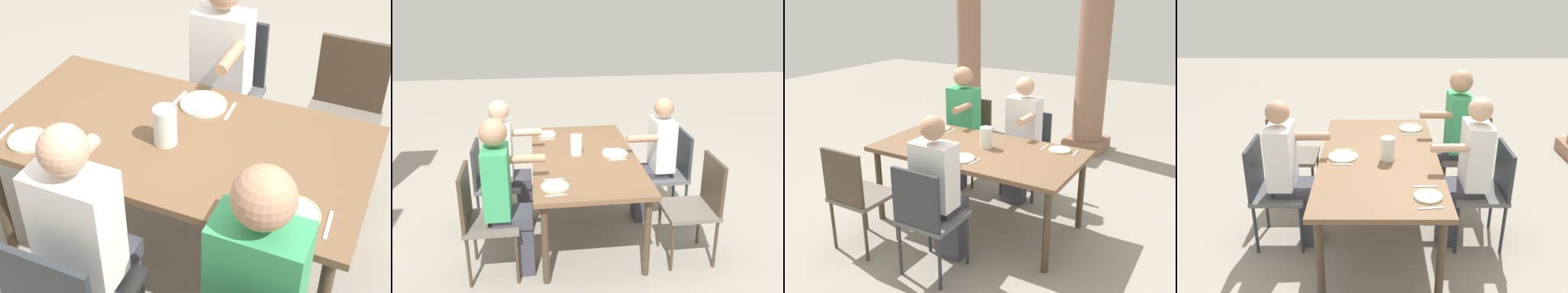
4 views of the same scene
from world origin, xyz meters
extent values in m
plane|color=gray|center=(0.00, 0.00, 0.00)|extent=(16.00, 16.00, 0.00)
cube|color=brown|center=(0.00, 0.00, 0.74)|extent=(1.89, 0.99, 0.04)
cylinder|color=#473828|center=(-0.87, 0.41, 0.36)|extent=(0.06, 0.06, 0.72)
cylinder|color=#473828|center=(0.87, 0.41, 0.36)|extent=(0.06, 0.06, 0.72)
cylinder|color=#473828|center=(-0.87, -0.41, 0.36)|extent=(0.06, 0.06, 0.72)
cylinder|color=#473828|center=(0.87, -0.41, 0.36)|extent=(0.06, 0.06, 0.72)
cube|color=#6A6158|center=(-0.66, 0.83, 0.47)|extent=(0.44, 0.44, 0.04)
cube|color=#473828|center=(-0.66, 1.03, 0.71)|extent=(0.42, 0.03, 0.48)
cylinder|color=#473828|center=(-0.85, 0.64, 0.23)|extent=(0.03, 0.03, 0.46)
cylinder|color=#473828|center=(-0.47, 0.64, 0.23)|extent=(0.03, 0.03, 0.46)
cylinder|color=#473828|center=(-0.85, 1.02, 0.23)|extent=(0.03, 0.03, 0.46)
cylinder|color=#473828|center=(-0.47, 1.02, 0.23)|extent=(0.03, 0.03, 0.46)
cube|color=#6A6158|center=(-0.66, -0.83, 0.47)|extent=(0.44, 0.44, 0.04)
cube|color=#473828|center=(-0.66, -1.03, 0.71)|extent=(0.42, 0.03, 0.47)
cylinder|color=#473828|center=(-0.47, -0.64, 0.23)|extent=(0.03, 0.03, 0.45)
cylinder|color=#473828|center=(-0.85, -0.64, 0.23)|extent=(0.03, 0.03, 0.45)
cylinder|color=#473828|center=(-0.47, -1.02, 0.23)|extent=(0.03, 0.03, 0.45)
cylinder|color=#473828|center=(-0.85, -1.02, 0.23)|extent=(0.03, 0.03, 0.45)
cube|color=#5B5E61|center=(0.09, 0.83, 0.48)|extent=(0.44, 0.44, 0.04)
cube|color=#2D3338|center=(0.09, 1.03, 0.69)|extent=(0.42, 0.03, 0.42)
cylinder|color=#2D3338|center=(-0.10, 0.64, 0.23)|extent=(0.03, 0.03, 0.46)
cylinder|color=#2D3338|center=(0.28, 0.64, 0.23)|extent=(0.03, 0.03, 0.46)
cylinder|color=#2D3338|center=(-0.10, 1.02, 0.23)|extent=(0.03, 0.03, 0.46)
cylinder|color=#2D3338|center=(0.28, 1.02, 0.23)|extent=(0.03, 0.03, 0.46)
cube|color=#5B5E61|center=(0.09, -0.83, 0.47)|extent=(0.44, 0.44, 0.04)
cube|color=#2D3338|center=(0.09, -1.03, 0.70)|extent=(0.42, 0.03, 0.46)
cylinder|color=#2D3338|center=(0.28, -0.64, 0.23)|extent=(0.03, 0.03, 0.45)
cylinder|color=#2D3338|center=(-0.10, -0.64, 0.23)|extent=(0.03, 0.03, 0.45)
cylinder|color=#2D3338|center=(0.28, -1.02, 0.23)|extent=(0.03, 0.03, 0.45)
cylinder|color=#2D3338|center=(-0.10, -1.02, 0.23)|extent=(0.03, 0.03, 0.45)
cube|color=#3F3F4C|center=(0.09, -0.60, 0.23)|extent=(0.24, 0.14, 0.46)
cube|color=#3F3F4C|center=(0.09, -0.69, 0.51)|extent=(0.28, 0.32, 0.10)
cube|color=white|center=(0.09, -0.80, 0.82)|extent=(0.34, 0.20, 0.52)
sphere|color=tan|center=(0.09, -0.80, 1.19)|extent=(0.19, 0.19, 0.19)
cylinder|color=tan|center=(-0.05, -0.56, 0.93)|extent=(0.07, 0.30, 0.07)
cube|color=#3F3F4C|center=(0.09, 0.59, 0.23)|extent=(0.24, 0.14, 0.46)
cube|color=#3F3F4C|center=(0.09, 0.68, 0.51)|extent=(0.28, 0.32, 0.10)
cube|color=white|center=(0.09, 0.79, 0.83)|extent=(0.34, 0.20, 0.54)
sphere|color=tan|center=(0.09, 0.79, 1.22)|extent=(0.19, 0.19, 0.19)
cylinder|color=tan|center=(0.23, 0.55, 0.95)|extent=(0.07, 0.30, 0.07)
cube|color=#3F3F4C|center=(-0.66, 0.58, 0.23)|extent=(0.24, 0.14, 0.46)
cube|color=#3F3F4C|center=(-0.66, 0.67, 0.51)|extent=(0.28, 0.32, 0.10)
cube|color=#389E60|center=(-0.66, 0.78, 0.84)|extent=(0.34, 0.20, 0.56)
sphere|color=tan|center=(-0.66, 0.78, 1.25)|extent=(0.22, 0.22, 0.22)
cylinder|color=tan|center=(-0.52, 0.54, 0.96)|extent=(0.07, 0.30, 0.07)
cylinder|color=silver|center=(-0.67, 0.32, 0.77)|extent=(0.23, 0.23, 0.01)
torus|color=#A0BE77|center=(-0.67, 0.32, 0.78)|extent=(0.23, 0.23, 0.01)
cube|color=silver|center=(-0.82, 0.32, 0.77)|extent=(0.02, 0.17, 0.01)
cube|color=silver|center=(-0.52, 0.32, 0.77)|extent=(0.02, 0.17, 0.01)
cylinder|color=white|center=(0.00, -0.30, 0.77)|extent=(0.25, 0.25, 0.01)
torus|color=#A4C786|center=(0.00, -0.30, 0.78)|extent=(0.25, 0.25, 0.01)
cube|color=silver|center=(-0.15, -0.30, 0.77)|extent=(0.02, 0.17, 0.01)
cube|color=silver|center=(0.15, -0.30, 0.77)|extent=(0.03, 0.17, 0.01)
cylinder|color=white|center=(0.66, 0.33, 0.77)|extent=(0.20, 0.20, 0.01)
torus|color=#A4C786|center=(0.66, 0.33, 0.78)|extent=(0.20, 0.20, 0.01)
cube|color=silver|center=(0.51, 0.33, 0.77)|extent=(0.02, 0.17, 0.01)
cube|color=silver|center=(0.81, 0.33, 0.77)|extent=(0.03, 0.17, 0.01)
cylinder|color=white|center=(0.04, 0.07, 0.86)|extent=(0.12, 0.12, 0.20)
cylinder|color=#EFEAC6|center=(0.04, 0.07, 0.83)|extent=(0.11, 0.11, 0.13)
camera|label=1|loc=(-1.00, 2.11, 2.50)|focal=53.93mm
camera|label=2|loc=(-3.77, 0.45, 2.25)|focal=38.82mm
camera|label=3|loc=(1.95, -3.26, 2.13)|focal=40.41mm
camera|label=4|loc=(3.19, -0.05, 2.23)|focal=38.44mm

